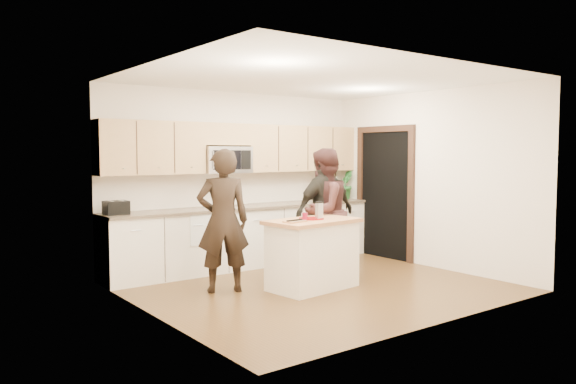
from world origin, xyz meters
TOP-DOWN VIEW (x-y plane):
  - floor at (0.00, 0.00)m, footprint 4.50×4.50m
  - room_shell at (0.00, 0.00)m, footprint 4.52×4.02m
  - back_cabinetry at (0.00, 1.69)m, footprint 4.50×0.66m
  - upper_cabinetry at (0.03, 1.83)m, footprint 4.50×0.33m
  - microwave at (-0.31, 1.80)m, footprint 0.76×0.41m
  - doorway at (2.23, 0.90)m, footprint 0.06×1.25m
  - framed_picture at (1.95, 1.98)m, footprint 0.30×0.03m
  - dish_towel at (-0.95, 1.50)m, footprint 0.34×0.60m
  - island at (-0.10, -0.05)m, footprint 1.27×0.83m
  - red_plate at (-0.09, -0.01)m, footprint 0.32×0.32m
  - box_grater at (-0.02, -0.08)m, footprint 0.10×0.07m
  - drink_glass at (-0.24, -0.06)m, footprint 0.07×0.07m
  - cutting_board at (-0.46, -0.15)m, footprint 0.30×0.19m
  - tongs at (-0.47, -0.14)m, footprint 0.25×0.05m
  - knife at (-0.44, -0.21)m, footprint 0.22×0.05m
  - toaster at (-2.05, 1.67)m, footprint 0.30×0.25m
  - bottle_cluster at (1.70, 1.69)m, footprint 0.47×0.34m
  - orchid at (2.10, 1.72)m, footprint 0.36×0.36m
  - woman_left at (-1.10, 0.50)m, footprint 0.78×0.65m
  - woman_center at (0.55, 0.50)m, footprint 1.08×0.97m
  - woman_right at (0.60, 0.53)m, footprint 1.06×0.47m

SIDE VIEW (x-z plane):
  - floor at x=0.00m, z-range 0.00..0.00m
  - island at x=-0.10m, z-range 0.00..0.90m
  - back_cabinetry at x=0.00m, z-range 0.00..0.94m
  - dish_towel at x=-0.95m, z-range 0.56..1.04m
  - woman_right at x=0.60m, z-range 0.00..1.78m
  - woman_left at x=-1.10m, z-range 0.00..1.81m
  - red_plate at x=-0.09m, z-range 0.90..0.92m
  - cutting_board at x=-0.46m, z-range 0.90..0.92m
  - woman_center at x=0.55m, z-range 0.00..1.82m
  - knife at x=-0.44m, z-range 0.92..0.92m
  - tongs at x=-0.47m, z-range 0.92..0.93m
  - drink_glass at x=-0.24m, z-range 0.90..1.00m
  - box_grater at x=-0.02m, z-range 0.92..1.13m
  - toaster at x=-2.05m, z-range 0.94..1.13m
  - bottle_cluster at x=1.70m, z-range 0.92..1.32m
  - doorway at x=2.23m, z-range 0.06..2.26m
  - orchid at x=2.10m, z-range 0.94..1.45m
  - framed_picture at x=1.95m, z-range 1.09..1.47m
  - microwave at x=-0.31m, z-range 1.45..1.85m
  - room_shell at x=0.00m, z-range 0.38..3.09m
  - upper_cabinetry at x=0.03m, z-range 1.47..2.22m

